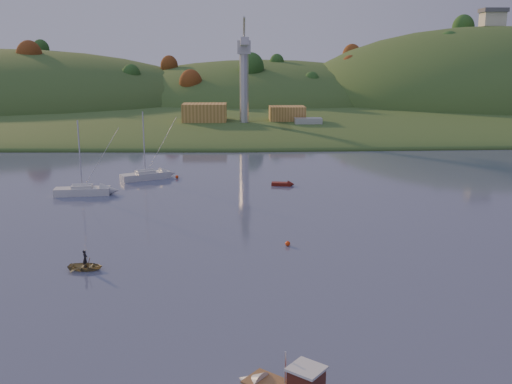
{
  "coord_description": "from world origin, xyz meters",
  "views": [
    {
      "loc": [
        0.52,
        -22.16,
        18.08
      ],
      "look_at": [
        2.33,
        36.17,
        4.47
      ],
      "focal_mm": 40.0,
      "sensor_mm": 36.0,
      "label": 1
    }
  ],
  "objects_px": {
    "red_tender": "(286,184)",
    "sailboat_near": "(82,190)",
    "sailboat_far": "(145,175)",
    "canoe": "(86,266)"
  },
  "relations": [
    {
      "from": "red_tender",
      "to": "sailboat_near",
      "type": "bearing_deg",
      "value": -161.21
    },
    {
      "from": "sailboat_near",
      "to": "sailboat_far",
      "type": "xyz_separation_m",
      "value": [
        6.98,
        10.12,
        0.01
      ]
    },
    {
      "from": "canoe",
      "to": "red_tender",
      "type": "bearing_deg",
      "value": -25.97
    },
    {
      "from": "sailboat_far",
      "to": "red_tender",
      "type": "height_order",
      "value": "sailboat_far"
    },
    {
      "from": "canoe",
      "to": "sailboat_near",
      "type": "bearing_deg",
      "value": 20.57
    },
    {
      "from": "sailboat_far",
      "to": "canoe",
      "type": "height_order",
      "value": "sailboat_far"
    },
    {
      "from": "sailboat_near",
      "to": "red_tender",
      "type": "bearing_deg",
      "value": 4.16
    },
    {
      "from": "sailboat_near",
      "to": "red_tender",
      "type": "distance_m",
      "value": 28.72
    },
    {
      "from": "sailboat_near",
      "to": "sailboat_far",
      "type": "relative_size",
      "value": 0.98
    },
    {
      "from": "sailboat_near",
      "to": "sailboat_far",
      "type": "bearing_deg",
      "value": 49.5
    }
  ]
}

